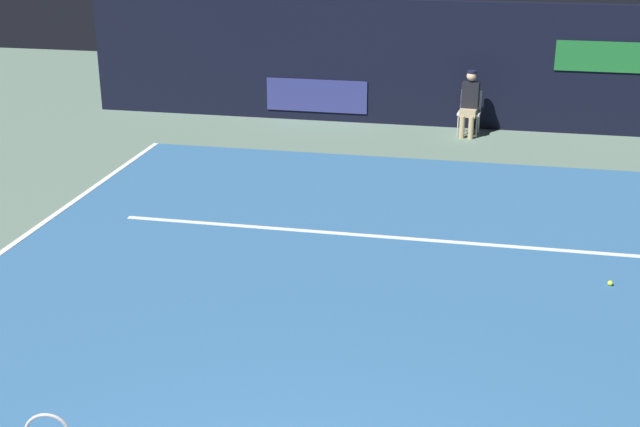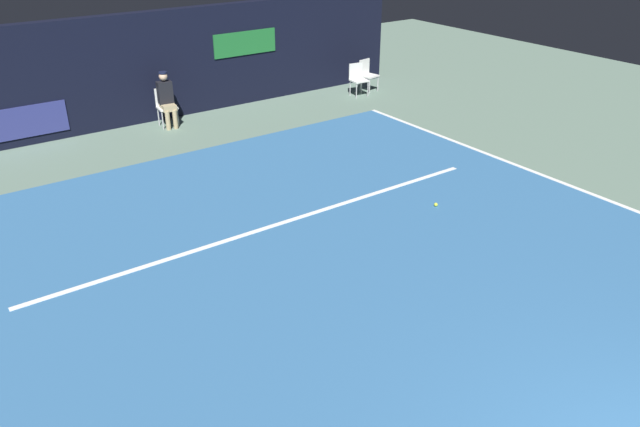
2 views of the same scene
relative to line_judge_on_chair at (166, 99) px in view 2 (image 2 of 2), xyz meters
The scene contains 9 objects.
ground_plane 8.11m from the line_judge_on_chair, 94.07° to the right, with size 31.65×31.65×0.00m, color slate.
court_surface 8.11m from the line_judge_on_chair, 94.07° to the right, with size 10.93×12.31×0.01m, color #336699.
line_sideline_left 9.42m from the line_judge_on_chair, 59.01° to the right, with size 0.10×12.31×0.01m, color white.
line_service 5.97m from the line_judge_on_chair, 95.55° to the right, with size 8.52×0.10×0.01m, color white.
back_wall 1.11m from the line_judge_on_chair, 128.33° to the left, with size 15.45×0.33×2.60m.
line_judge_on_chair is the anchor object (origin of this frame).
courtside_chair_near 5.93m from the line_judge_on_chair, ahead, with size 0.51×0.49×0.88m.
courtside_chair_far 5.43m from the line_judge_on_chair, ahead, with size 0.49×0.46×0.88m.
tennis_ball 7.29m from the line_judge_on_chair, 73.23° to the right, with size 0.07×0.07×0.07m, color #CCE033.
Camera 2 is at (-4.86, -0.74, 4.95)m, focal length 35.12 mm.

